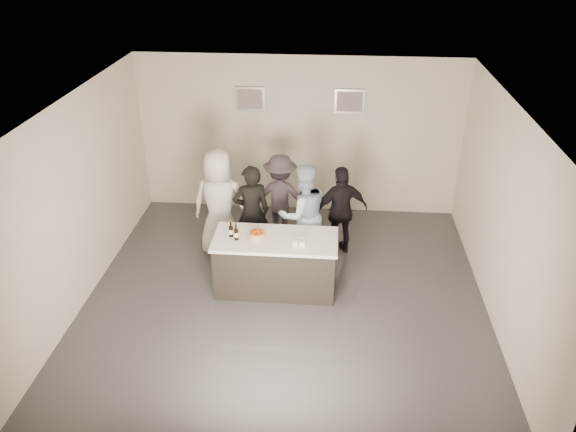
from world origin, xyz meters
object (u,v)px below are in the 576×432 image
object	(u,v)px
beer_bottle_a	(231,229)
bar_counter	(276,263)
person_main_blue	(303,214)
person_guest_right	(341,211)
cake	(257,235)
person_guest_left	(220,203)
person_main_black	(252,213)
beer_bottle_b	(236,232)
person_guest_back	(280,197)

from	to	relation	value
beer_bottle_a	bar_counter	bearing A→B (deg)	0.25
person_main_blue	person_guest_right	size ratio (longest dim) A/B	1.09
person_main_blue	beer_bottle_a	bearing A→B (deg)	16.27
cake	beer_bottle_a	world-z (taller)	beer_bottle_a
person_main_blue	person_guest_left	bearing A→B (deg)	-29.56
bar_counter	person_guest_right	bearing A→B (deg)	50.02
person_guest_left	person_main_black	bearing A→B (deg)	170.25
person_main_black	person_guest_left	xyz separation A→B (m)	(-0.55, 0.10, 0.09)
beer_bottle_b	person_main_black	bearing A→B (deg)	85.06
beer_bottle_b	person_main_black	distance (m)	1.00
beer_bottle_b	person_guest_right	size ratio (longest dim) A/B	0.16
person_guest_right	person_main_black	bearing A→B (deg)	-9.22
person_main_black	person_guest_back	size ratio (longest dim) A/B	1.07
beer_bottle_b	person_main_blue	world-z (taller)	person_main_blue
beer_bottle_b	person_guest_back	bearing A→B (deg)	73.90
person_guest_right	person_guest_left	bearing A→B (deg)	-15.01
person_main_black	person_guest_right	xyz separation A→B (m)	(1.47, 0.28, -0.05)
beer_bottle_a	beer_bottle_b	size ratio (longest dim) A/B	1.00
beer_bottle_b	person_guest_left	size ratio (longest dim) A/B	0.14
person_main_black	person_guest_back	distance (m)	0.83
beer_bottle_a	person_main_black	xyz separation A→B (m)	(0.18, 0.90, -0.19)
person_guest_right	cake	bearing A→B (deg)	22.80
cake	person_main_black	xyz separation A→B (m)	(-0.21, 0.89, -0.10)
cake	person_main_blue	world-z (taller)	person_main_blue
person_main_blue	person_guest_right	world-z (taller)	person_main_blue
person_guest_left	person_guest_right	world-z (taller)	person_guest_left
cake	beer_bottle_a	bearing A→B (deg)	-178.41
bar_counter	person_guest_left	distance (m)	1.52
cake	beer_bottle_a	distance (m)	0.40
person_guest_right	person_guest_back	world-z (taller)	person_guest_right
person_main_black	cake	bearing A→B (deg)	84.12
bar_counter	person_guest_back	distance (m)	1.65
person_main_black	bar_counter	bearing A→B (deg)	99.39
beer_bottle_a	person_guest_left	bearing A→B (deg)	110.24
person_main_blue	person_guest_left	world-z (taller)	person_guest_left
beer_bottle_b	person_main_blue	bearing A→B (deg)	45.06
beer_bottle_b	person_guest_right	world-z (taller)	person_guest_right
cake	beer_bottle_a	xyz separation A→B (m)	(-0.39, -0.01, 0.09)
cake	person_guest_right	size ratio (longest dim) A/B	0.15
beer_bottle_a	person_guest_back	world-z (taller)	person_guest_back
person_main_black	person_guest_right	size ratio (longest dim) A/B	1.06
person_main_black	beer_bottle_a	bearing A→B (deg)	59.77
person_main_blue	person_guest_left	size ratio (longest dim) A/B	0.93
cake	person_guest_right	world-z (taller)	person_guest_right
beer_bottle_a	beer_bottle_b	bearing A→B (deg)	-42.05
person_main_blue	person_main_black	bearing A→B (deg)	-26.43
beer_bottle_a	person_guest_left	distance (m)	1.07
cake	person_main_black	size ratio (longest dim) A/B	0.14
person_main_black	beer_bottle_b	bearing A→B (deg)	65.92
beer_bottle_a	person_main_black	size ratio (longest dim) A/B	0.16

